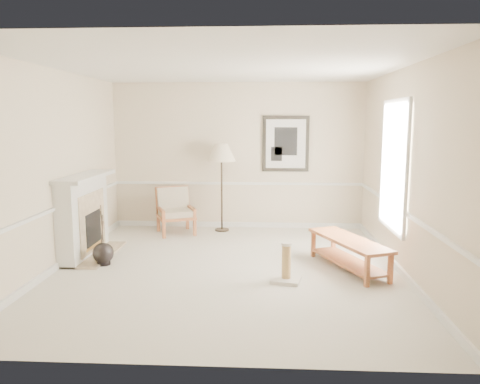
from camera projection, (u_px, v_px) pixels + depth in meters
name	position (u px, v px, depth m)	size (l,w,h in m)	color
ground	(227.00, 269.00, 6.87)	(5.50, 5.50, 0.00)	silver
room	(236.00, 141.00, 6.65)	(5.04, 5.54, 2.92)	beige
fireplace	(84.00, 216.00, 7.49)	(0.64, 1.64, 1.31)	white
floor_vase	(103.00, 254.00, 7.05)	(0.32, 0.32, 0.93)	black
armchair	(175.00, 208.00, 9.03)	(0.88, 0.91, 0.88)	#985831
floor_lamp	(221.00, 155.00, 9.02)	(0.70, 0.70, 1.72)	black
bench	(349.00, 249.00, 6.82)	(1.06, 1.66, 0.46)	#985831
scratching_post	(286.00, 269.00, 6.32)	(0.45, 0.45, 0.54)	white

